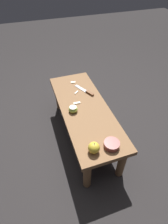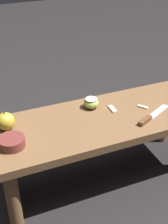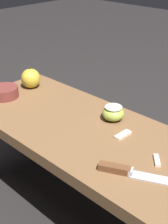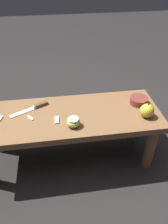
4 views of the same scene
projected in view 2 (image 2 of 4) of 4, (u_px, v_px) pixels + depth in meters
ground_plane at (101, 175)px, 1.72m from camera, size 8.00×8.00×0.00m
wooden_bench at (103, 128)px, 1.55m from camera, size 1.11×0.41×0.38m
knife at (149, 117)px, 1.50m from camera, size 0.23×0.13×0.02m
apple_whole at (6, 121)px, 1.41m from camera, size 0.08×0.08×0.09m
apple_cut at (91, 103)px, 1.58m from camera, size 0.08×0.08×0.05m
apple_slice_near_knife at (143, 107)px, 1.59m from camera, size 0.04×0.05×0.01m
apple_slice_near_bowl at (112, 109)px, 1.57m from camera, size 0.03×0.06×0.01m
bowl at (12, 142)px, 1.32m from camera, size 0.11×0.11×0.04m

